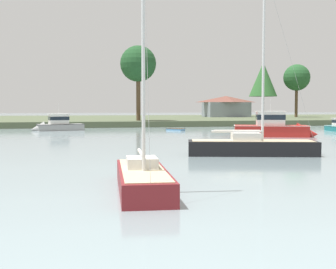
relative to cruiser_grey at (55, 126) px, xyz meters
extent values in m
cube|color=#4C563D|center=(13.29, 34.60, -0.09)|extent=(219.42, 54.97, 1.04)
cube|color=gray|center=(0.75, 0.16, -0.40)|extent=(7.19, 3.93, 1.50)
cone|color=gray|center=(-2.58, -0.55, -0.40)|extent=(2.35, 2.66, 2.32)
cube|color=black|center=(0.75, 0.16, 0.32)|extent=(7.35, 4.06, 0.05)
cube|color=silver|center=(0.50, 0.11, 1.09)|extent=(3.17, 2.60, 1.48)
cube|color=#19232D|center=(0.50, 0.11, 1.24)|extent=(3.23, 2.65, 0.53)
cube|color=beige|center=(0.50, 0.11, 1.86)|extent=(3.56, 2.99, 0.06)
cylinder|color=silver|center=(0.50, 0.11, 2.70)|extent=(0.03, 0.03, 1.62)
cube|color=#669ECC|center=(17.72, -4.35, -0.51)|extent=(2.68, 2.84, 0.49)
cube|color=brown|center=(17.72, -4.35, -0.26)|extent=(2.82, 2.99, 0.05)
cube|color=tan|center=(17.72, -4.35, -0.30)|extent=(0.83, 0.73, 0.03)
cube|color=black|center=(15.91, -38.56, -0.45)|extent=(9.88, 4.83, 1.83)
cube|color=#CCB78E|center=(15.91, -38.56, 0.48)|extent=(9.25, 4.39, 0.04)
cube|color=silver|center=(15.45, -38.44, 0.79)|extent=(2.44, 2.12, 0.57)
cylinder|color=silver|center=(16.65, -38.74, 6.87)|extent=(0.19, 0.19, 12.74)
cylinder|color=silver|center=(14.80, -38.28, 1.18)|extent=(3.74, 1.08, 0.15)
cylinder|color=silver|center=(14.80, -38.28, 1.23)|extent=(3.36, 0.97, 0.14)
cylinder|color=#999999|center=(18.50, -39.21, 6.85)|extent=(3.72, 0.95, 12.69)
cube|color=#B2231E|center=(26.26, -19.29, -0.31)|extent=(9.20, 5.67, 2.11)
cone|color=#B2231E|center=(30.37, -20.68, -0.31)|extent=(3.18, 3.38, 2.75)
cube|color=silver|center=(26.26, -19.29, 0.72)|extent=(9.41, 5.85, 0.05)
cube|color=silver|center=(26.17, -19.26, 1.58)|extent=(3.87, 3.36, 1.66)
cube|color=#19232D|center=(26.17, -19.26, 1.75)|extent=(3.95, 3.42, 0.60)
cube|color=beige|center=(26.17, -19.26, 2.44)|extent=(4.37, 3.85, 0.06)
cylinder|color=silver|center=(26.17, -19.26, 3.23)|extent=(0.03, 0.03, 1.51)
cube|color=maroon|center=(5.76, -50.95, -0.48)|extent=(2.61, 7.84, 1.55)
cube|color=#CCB78E|center=(5.76, -50.95, 0.32)|extent=(2.33, 7.36, 0.04)
cube|color=silver|center=(5.79, -50.56, 0.57)|extent=(1.44, 1.79, 0.46)
cylinder|color=silver|center=(5.71, -51.56, 5.79)|extent=(0.15, 0.15, 10.89)
cylinder|color=silver|center=(5.82, -50.03, 0.90)|extent=(0.35, 3.09, 0.12)
cylinder|color=silver|center=(5.82, -50.03, 0.95)|extent=(0.34, 2.78, 0.14)
cylinder|color=#999999|center=(5.60, -53.10, 5.76)|extent=(0.24, 3.09, 10.85)
cylinder|color=brown|center=(14.36, 11.78, 4.89)|extent=(0.77, 0.77, 8.91)
sphere|color=#1E4723|center=(14.36, 11.78, 10.82)|extent=(6.58, 6.58, 6.58)
cylinder|color=brown|center=(48.32, 33.61, 4.62)|extent=(0.64, 0.64, 8.38)
cone|color=#2D602D|center=(48.32, 33.61, 9.69)|extent=(6.86, 6.86, 8.39)
cylinder|color=brown|center=(55.78, 30.82, 4.51)|extent=(0.70, 0.70, 8.16)
sphere|color=#235128|center=(55.78, 30.82, 10.03)|extent=(6.39, 6.39, 6.39)
cube|color=gray|center=(40.22, 37.71, 2.25)|extent=(10.54, 7.49, 3.64)
pyramid|color=brown|center=(40.22, 37.71, 4.86)|extent=(11.38, 8.09, 1.57)
camera|label=1|loc=(2.89, -70.21, 3.05)|focal=48.14mm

